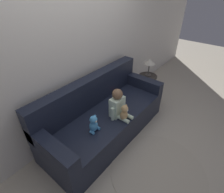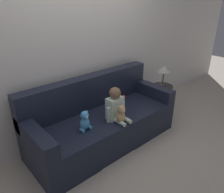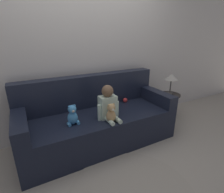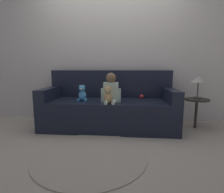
{
  "view_description": "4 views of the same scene",
  "coord_description": "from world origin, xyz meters",
  "px_view_note": "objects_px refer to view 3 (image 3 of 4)",
  "views": [
    {
      "loc": [
        -1.53,
        -1.34,
        2.11
      ],
      "look_at": [
        0.1,
        -0.03,
        0.68
      ],
      "focal_mm": 28.0,
      "sensor_mm": 36.0,
      "label": 1
    },
    {
      "loc": [
        -1.61,
        -2.0,
        1.91
      ],
      "look_at": [
        0.11,
        -0.04,
        0.7
      ],
      "focal_mm": 35.0,
      "sensor_mm": 36.0,
      "label": 2
    },
    {
      "loc": [
        -0.87,
        -1.98,
        1.48
      ],
      "look_at": [
        0.15,
        -0.1,
        0.7
      ],
      "focal_mm": 28.0,
      "sensor_mm": 36.0,
      "label": 3
    },
    {
      "loc": [
        0.3,
        -2.73,
        0.93
      ],
      "look_at": [
        0.06,
        -0.06,
        0.51
      ],
      "focal_mm": 28.0,
      "sensor_mm": 36.0,
      "label": 4
    }
  ],
  "objects_px": {
    "teddy_bear_brown": "(111,113)",
    "toy_ball": "(125,100)",
    "plush_toy_side": "(73,115)",
    "side_table": "(170,87)",
    "person_baby": "(108,104)",
    "couch": "(98,120)"
  },
  "relations": [
    {
      "from": "person_baby",
      "to": "side_table",
      "type": "bearing_deg",
      "value": 10.56
    },
    {
      "from": "side_table",
      "to": "person_baby",
      "type": "bearing_deg",
      "value": -169.44
    },
    {
      "from": "person_baby",
      "to": "side_table",
      "type": "xyz_separation_m",
      "value": [
        1.33,
        0.25,
        -0.02
      ]
    },
    {
      "from": "person_baby",
      "to": "teddy_bear_brown",
      "type": "relative_size",
      "value": 1.74
    },
    {
      "from": "teddy_bear_brown",
      "to": "toy_ball",
      "type": "relative_size",
      "value": 3.6
    },
    {
      "from": "plush_toy_side",
      "to": "toy_ball",
      "type": "relative_size",
      "value": 3.59
    },
    {
      "from": "teddy_bear_brown",
      "to": "plush_toy_side",
      "type": "height_order",
      "value": "same"
    },
    {
      "from": "plush_toy_side",
      "to": "side_table",
      "type": "xyz_separation_m",
      "value": [
        1.78,
        0.2,
        0.04
      ]
    },
    {
      "from": "teddy_bear_brown",
      "to": "side_table",
      "type": "relative_size",
      "value": 0.3
    },
    {
      "from": "couch",
      "to": "teddy_bear_brown",
      "type": "relative_size",
      "value": 8.32
    },
    {
      "from": "plush_toy_side",
      "to": "toy_ball",
      "type": "bearing_deg",
      "value": 18.12
    },
    {
      "from": "person_baby",
      "to": "teddy_bear_brown",
      "type": "bearing_deg",
      "value": -101.49
    },
    {
      "from": "person_baby",
      "to": "side_table",
      "type": "height_order",
      "value": "person_baby"
    },
    {
      "from": "teddy_bear_brown",
      "to": "plush_toy_side",
      "type": "relative_size",
      "value": 1.0
    },
    {
      "from": "couch",
      "to": "plush_toy_side",
      "type": "xyz_separation_m",
      "value": [
        -0.4,
        -0.18,
        0.24
      ]
    },
    {
      "from": "teddy_bear_brown",
      "to": "toy_ball",
      "type": "distance_m",
      "value": 0.71
    },
    {
      "from": "person_baby",
      "to": "toy_ball",
      "type": "relative_size",
      "value": 6.26
    },
    {
      "from": "plush_toy_side",
      "to": "side_table",
      "type": "distance_m",
      "value": 1.79
    },
    {
      "from": "person_baby",
      "to": "toy_ball",
      "type": "bearing_deg",
      "value": 36.02
    },
    {
      "from": "couch",
      "to": "toy_ball",
      "type": "relative_size",
      "value": 29.97
    },
    {
      "from": "side_table",
      "to": "toy_ball",
      "type": "bearing_deg",
      "value": 173.14
    },
    {
      "from": "couch",
      "to": "plush_toy_side",
      "type": "bearing_deg",
      "value": -155.02
    }
  ]
}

